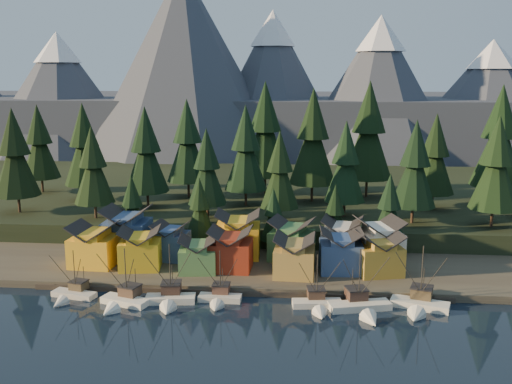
# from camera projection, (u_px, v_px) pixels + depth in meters

# --- Properties ---
(ground) EXTENTS (500.00, 500.00, 0.00)m
(ground) POSITION_uv_depth(u_px,v_px,m) (228.00, 330.00, 93.61)
(ground) COLOR black
(ground) RESTS_ON ground
(shore_strip) EXTENTS (400.00, 50.00, 1.50)m
(shore_strip) POSITION_uv_depth(u_px,v_px,m) (252.00, 252.00, 132.49)
(shore_strip) COLOR #3A332A
(shore_strip) RESTS_ON ground
(hillside) EXTENTS (420.00, 100.00, 6.00)m
(hillside) POSITION_uv_depth(u_px,v_px,m) (267.00, 197.00, 180.82)
(hillside) COLOR black
(hillside) RESTS_ON ground
(dock) EXTENTS (80.00, 4.00, 1.00)m
(dock) POSITION_uv_depth(u_px,v_px,m) (240.00, 290.00, 109.61)
(dock) COLOR #433B30
(dock) RESTS_ON ground
(mountain_ridge) EXTENTS (560.00, 190.00, 90.00)m
(mountain_ridge) POSITION_uv_depth(u_px,v_px,m) (276.00, 105.00, 297.15)
(mountain_ridge) COLOR #4B5161
(mountain_ridge) RESTS_ON ground
(boat_0) EXTENTS (9.07, 9.52, 10.05)m
(boat_0) POSITION_uv_depth(u_px,v_px,m) (70.00, 289.00, 106.27)
(boat_0) COLOR beige
(boat_0) RESTS_ON ground
(boat_1) EXTENTS (9.65, 10.24, 11.65)m
(boat_1) POSITION_uv_depth(u_px,v_px,m) (121.00, 294.00, 102.78)
(boat_1) COLOR white
(boat_1) RESTS_ON ground
(boat_2) EXTENTS (9.63, 10.27, 12.23)m
(boat_2) POSITION_uv_depth(u_px,v_px,m) (170.00, 292.00, 103.56)
(boat_2) COLOR beige
(boat_2) RESTS_ON ground
(boat_3) EXTENTS (8.14, 8.85, 10.61)m
(boat_3) POSITION_uv_depth(u_px,v_px,m) (219.00, 292.00, 104.42)
(boat_3) COLOR beige
(boat_3) RESTS_ON ground
(boat_4) EXTENTS (9.40, 10.04, 10.76)m
(boat_4) POSITION_uv_depth(u_px,v_px,m) (318.00, 298.00, 101.74)
(boat_4) COLOR silver
(boat_4) RESTS_ON ground
(boat_5) EXTENTS (11.77, 12.34, 12.29)m
(boat_5) POSITION_uv_depth(u_px,v_px,m) (363.00, 300.00, 100.15)
(boat_5) COLOR silver
(boat_5) RESTS_ON ground
(boat_6) EXTENTS (10.99, 11.59, 12.73)m
(boat_6) POSITION_uv_depth(u_px,v_px,m) (419.00, 297.00, 100.95)
(boat_6) COLOR silver
(boat_6) RESTS_ON ground
(house_front_0) EXTENTS (9.44, 8.97, 9.02)m
(house_front_0) POSITION_uv_depth(u_px,v_px,m) (94.00, 244.00, 120.03)
(house_front_0) COLOR gold
(house_front_0) RESTS_ON shore_strip
(house_front_1) EXTENTS (9.27, 8.99, 8.50)m
(house_front_1) POSITION_uv_depth(u_px,v_px,m) (140.00, 247.00, 118.30)
(house_front_1) COLOR gold
(house_front_1) RESTS_ON shore_strip
(house_front_2) EXTENTS (8.24, 8.30, 7.28)m
(house_front_2) POSITION_uv_depth(u_px,v_px,m) (198.00, 253.00, 116.53)
(house_front_2) COLOR #4F7F45
(house_front_2) RESTS_ON shore_strip
(house_front_3) EXTENTS (8.80, 8.41, 8.74)m
(house_front_3) POSITION_uv_depth(u_px,v_px,m) (230.00, 248.00, 117.53)
(house_front_3) COLOR maroon
(house_front_3) RESTS_ON shore_strip
(house_front_4) EXTENTS (8.33, 8.93, 8.17)m
(house_front_4) POSITION_uv_depth(u_px,v_px,m) (294.00, 255.00, 114.10)
(house_front_4) COLOR #A7833B
(house_front_4) RESTS_ON shore_strip
(house_front_5) EXTENTS (8.76, 8.03, 8.83)m
(house_front_5) POSITION_uv_depth(u_px,v_px,m) (341.00, 250.00, 116.17)
(house_front_5) COLOR #344D7C
(house_front_5) RESTS_ON shore_strip
(house_front_6) EXTENTS (10.18, 9.83, 8.53)m
(house_front_6) POSITION_uv_depth(u_px,v_px,m) (379.00, 252.00, 115.01)
(house_front_6) COLOR #B0882D
(house_front_6) RESTS_ON shore_strip
(house_back_0) EXTENTS (9.81, 9.42, 10.64)m
(house_back_0) POSITION_uv_depth(u_px,v_px,m) (127.00, 230.00, 127.73)
(house_back_0) COLOR #344D7A
(house_back_0) RESTS_ON shore_strip
(house_back_1) EXTENTS (8.08, 8.16, 8.04)m
(house_back_1) POSITION_uv_depth(u_px,v_px,m) (171.00, 240.00, 124.53)
(house_back_1) COLOR #365080
(house_back_1) RESTS_ON shore_strip
(house_back_2) EXTENTS (9.93, 9.19, 10.11)m
(house_back_2) POSITION_uv_depth(u_px,v_px,m) (238.00, 233.00, 125.96)
(house_back_2) COLOR yellow
(house_back_2) RESTS_ON shore_strip
(house_back_3) EXTENTS (10.63, 9.90, 9.14)m
(house_back_3) POSITION_uv_depth(u_px,v_px,m) (292.00, 238.00, 123.66)
(house_back_3) COLOR #3A6C3B
(house_back_3) RESTS_ON shore_strip
(house_back_4) EXTENTS (9.71, 9.44, 9.17)m
(house_back_4) POSITION_uv_depth(u_px,v_px,m) (342.00, 238.00, 124.09)
(house_back_4) COLOR beige
(house_back_4) RESTS_ON shore_strip
(house_back_5) EXTENTS (10.83, 10.91, 9.97)m
(house_back_5) POSITION_uv_depth(u_px,v_px,m) (379.00, 241.00, 120.36)
(house_back_5) COLOR white
(house_back_5) RESTS_ON shore_strip
(tree_hill_0) EXTENTS (11.65, 11.65, 27.15)m
(tree_hill_0) POSITION_uv_depth(u_px,v_px,m) (15.00, 156.00, 145.60)
(tree_hill_0) COLOR #332319
(tree_hill_0) RESTS_ON hillside
(tree_hill_1) EXTENTS (11.87, 11.87, 27.66)m
(tree_hill_1) POSITION_uv_depth(u_px,v_px,m) (84.00, 148.00, 160.10)
(tree_hill_1) COLOR #332319
(tree_hill_1) RESTS_ON hillside
(tree_hill_2) EXTENTS (9.93, 9.93, 23.13)m
(tree_hill_2) POSITION_uv_depth(u_px,v_px,m) (93.00, 168.00, 140.21)
(tree_hill_2) COLOR #332319
(tree_hill_2) RESTS_ON hillside
(tree_hill_3) EXTENTS (11.68, 11.68, 27.21)m
(tree_hill_3) POSITION_uv_depth(u_px,v_px,m) (146.00, 153.00, 150.59)
(tree_hill_3) COLOR #332319
(tree_hill_3) RESTS_ON hillside
(tree_hill_4) EXTENTS (12.29, 12.29, 28.64)m
(tree_hill_4) POSITION_uv_depth(u_px,v_px,m) (188.00, 144.00, 164.37)
(tree_hill_4) COLOR #332319
(tree_hill_4) RESTS_ON hillside
(tree_hill_5) EXTENTS (9.70, 9.70, 22.59)m
(tree_hill_5) POSITION_uv_depth(u_px,v_px,m) (207.00, 170.00, 139.76)
(tree_hill_5) COLOR #332319
(tree_hill_5) RESTS_ON hillside
(tree_hill_6) EXTENTS (11.81, 11.81, 27.51)m
(tree_hill_6) POSITION_uv_depth(u_px,v_px,m) (246.00, 151.00, 153.16)
(tree_hill_6) COLOR #332319
(tree_hill_6) RESTS_ON hillside
(tree_hill_7) EXTENTS (9.61, 9.61, 22.39)m
(tree_hill_7) POSITION_uv_depth(u_px,v_px,m) (280.00, 172.00, 136.26)
(tree_hill_7) COLOR #332319
(tree_hill_7) RESTS_ON hillside
(tree_hill_8) EXTENTS (13.66, 13.66, 31.81)m
(tree_hill_8) POSITION_uv_depth(u_px,v_px,m) (313.00, 140.00, 157.93)
(tree_hill_8) COLOR #332319
(tree_hill_8) RESTS_ON hillside
(tree_hill_9) EXTENTS (10.41, 10.41, 24.26)m
(tree_hill_9) POSITION_uv_depth(u_px,v_px,m) (345.00, 165.00, 141.48)
(tree_hill_9) COLOR #332319
(tree_hill_9) RESTS_ON hillside
(tree_hill_10) EXTENTS (14.47, 14.47, 33.72)m
(tree_hill_10) POSITION_uv_depth(u_px,v_px,m) (368.00, 134.00, 164.13)
(tree_hill_10) COLOR #332319
(tree_hill_10) RESTS_ON hillside
(tree_hill_11) EXTENTS (10.72, 10.72, 24.96)m
(tree_hill_11) POSITION_uv_depth(u_px,v_px,m) (415.00, 167.00, 135.12)
(tree_hill_11) COLOR #332319
(tree_hill_11) RESTS_ON hillside
(tree_hill_12) EXTENTS (10.90, 10.90, 25.39)m
(tree_hill_12) POSITION_uv_depth(u_px,v_px,m) (435.00, 157.00, 149.98)
(tree_hill_12) COLOR #332319
(tree_hill_12) RESTS_ON hillside
(tree_hill_13) EXTENTS (11.32, 11.32, 26.37)m
(tree_hill_13) POSITION_uv_depth(u_px,v_px,m) (496.00, 166.00, 131.43)
(tree_hill_13) COLOR #332319
(tree_hill_13) RESTS_ON hillside
(tree_hill_14) EXTENTS (14.11, 14.11, 32.87)m
(tree_hill_14) POSITION_uv_depth(u_px,v_px,m) (499.00, 140.00, 153.43)
(tree_hill_14) COLOR #332319
(tree_hill_14) RESTS_ON hillside
(tree_hill_15) EXTENTS (14.39, 14.39, 33.52)m
(tree_hill_15) POSITION_uv_depth(u_px,v_px,m) (265.00, 133.00, 168.73)
(tree_hill_15) COLOR #332319
(tree_hill_15) RESTS_ON hillside
(tree_hill_16) EXTENTS (11.43, 11.43, 26.63)m
(tree_hill_16) POSITION_uv_depth(u_px,v_px,m) (39.00, 145.00, 171.55)
(tree_hill_16) COLOR #332319
(tree_hill_16) RESTS_ON hillside
(tree_shore_0) EXTENTS (7.31, 7.31, 17.02)m
(tree_shore_0) POSITION_uv_depth(u_px,v_px,m) (132.00, 207.00, 132.93)
(tree_shore_0) COLOR #332319
(tree_shore_0) RESTS_ON shore_strip
(tree_shore_1) EXTENTS (7.15, 7.15, 16.66)m
(tree_shore_1) POSITION_uv_depth(u_px,v_px,m) (200.00, 210.00, 131.56)
(tree_shore_1) COLOR #332319
(tree_shore_1) RESTS_ON shore_strip
(tree_shore_2) EXTENTS (6.25, 6.25, 14.57)m
(tree_shore_2) POSITION_uv_depth(u_px,v_px,m) (273.00, 216.00, 130.30)
(tree_shore_2) COLOR #332319
(tree_shore_2) RESTS_ON shore_strip
(tree_shore_3) EXTENTS (6.74, 6.74, 15.69)m
(tree_shore_3) POSITION_uv_depth(u_px,v_px,m) (335.00, 215.00, 128.95)
(tree_shore_3) COLOR #332319
(tree_shore_3) RESTS_ON shore_strip
(tree_shore_4) EXTENTS (7.87, 7.87, 18.32)m
(tree_shore_4) POSITION_uv_depth(u_px,v_px,m) (389.00, 210.00, 127.61)
(tree_shore_4) COLOR #332319
(tree_shore_4) RESTS_ON shore_strip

